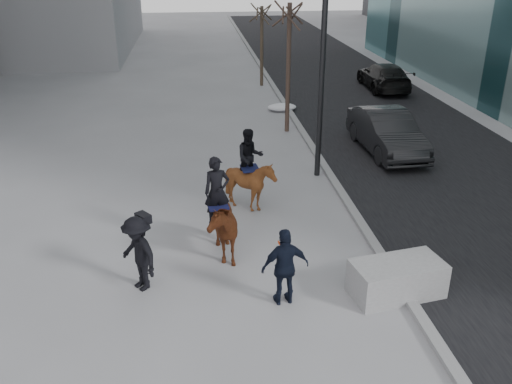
{
  "coord_description": "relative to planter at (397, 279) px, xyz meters",
  "views": [
    {
      "loc": [
        -1.4,
        -10.89,
        6.93
      ],
      "look_at": [
        0.0,
        1.2,
        1.5
      ],
      "focal_mm": 38.0,
      "sensor_mm": 36.0,
      "label": 1
    }
  ],
  "objects": [
    {
      "name": "tree_near",
      "position": [
        -0.4,
        11.97,
        2.45
      ],
      "size": [
        1.2,
        1.2,
        5.7
      ],
      "primitive_type": null,
      "color": "#34261E",
      "rests_on": "ground"
    },
    {
      "name": "car_near",
      "position": [
        2.85,
        9.02,
        0.38
      ],
      "size": [
        1.83,
        4.79,
        1.56
      ],
      "primitive_type": "imported",
      "rotation": [
        0.0,
        0.0,
        0.04
      ],
      "color": "black",
      "rests_on": "ground"
    },
    {
      "name": "curb",
      "position": [
        0.2,
        11.31,
        -0.34
      ],
      "size": [
        0.25,
        90.0,
        0.12
      ],
      "primitive_type": "cube",
      "color": "gray",
      "rests_on": "ground"
    },
    {
      "name": "snow_piles",
      "position": [
        -0.1,
        9.84,
        -0.23
      ],
      "size": [
        1.37,
        15.43,
        0.35
      ],
      "color": "silver",
      "rests_on": "ground"
    },
    {
      "name": "car_far",
      "position": [
        6.09,
        18.84,
        0.31
      ],
      "size": [
        2.15,
        4.93,
        1.41
      ],
      "primitive_type": "imported",
      "rotation": [
        0.0,
        0.0,
        3.11
      ],
      "color": "black",
      "rests_on": "ground"
    },
    {
      "name": "lamppost",
      "position": [
        -0.2,
        6.95,
        4.6
      ],
      "size": [
        0.25,
        1.3,
        9.09
      ],
      "color": "black",
      "rests_on": "ground"
    },
    {
      "name": "road",
      "position": [
        4.2,
        11.31,
        -0.39
      ],
      "size": [
        8.0,
        90.0,
        0.01
      ],
      "primitive_type": "cube",
      "color": "black",
      "rests_on": "ground"
    },
    {
      "name": "tree_far",
      "position": [
        -0.4,
        20.52,
        1.97
      ],
      "size": [
        1.2,
        1.2,
        4.73
      ],
      "primitive_type": null,
      "color": "#32261E",
      "rests_on": "ground"
    },
    {
      "name": "camera_crew",
      "position": [
        -5.58,
        0.9,
        0.49
      ],
      "size": [
        1.21,
        1.3,
        1.75
      ],
      "color": "black",
      "rests_on": "ground"
    },
    {
      "name": "planter",
      "position": [
        0.0,
        0.0,
        0.0
      ],
      "size": [
        2.13,
        1.33,
        0.79
      ],
      "primitive_type": "cube",
      "rotation": [
        0.0,
        0.0,
        0.18
      ],
      "color": "#949597",
      "rests_on": "ground"
    },
    {
      "name": "mounted_right",
      "position": [
        -2.72,
        4.69,
        0.56
      ],
      "size": [
        1.4,
        1.54,
        2.39
      ],
      "color": "#522910",
      "rests_on": "ground"
    },
    {
      "name": "feeder",
      "position": [
        -2.48,
        -0.0,
        0.48
      ],
      "size": [
        1.08,
        0.93,
        1.75
      ],
      "color": "black",
      "rests_on": "ground"
    },
    {
      "name": "mounted_left",
      "position": [
        -3.77,
        2.18,
        0.54
      ],
      "size": [
        1.17,
        2.06,
        2.51
      ],
      "color": "#45230D",
      "rests_on": "ground"
    },
    {
      "name": "ground",
      "position": [
        -2.8,
        1.31,
        -0.4
      ],
      "size": [
        120.0,
        120.0,
        0.0
      ],
      "primitive_type": "plane",
      "color": "gray",
      "rests_on": "ground"
    }
  ]
}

